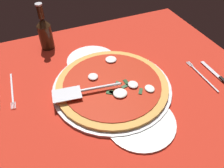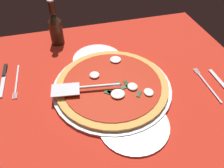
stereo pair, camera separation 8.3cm
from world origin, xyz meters
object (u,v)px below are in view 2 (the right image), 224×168
dinner_plate_left (134,125)px  dinner_plate_right (97,59)px  place_setting_near (216,87)px  beer_bottle (56,28)px  pizza (112,84)px  place_setting_far (10,80)px  pizza_server (81,88)px

dinner_plate_left → dinner_plate_right: 36.54cm
place_setting_near → beer_bottle: bearing=51.5°
pizza → beer_bottle: bearing=24.5°
pizza → dinner_plate_left: bearing=-173.3°
dinner_plate_right → pizza: (-18.42, -1.53, 1.64)cm
dinner_plate_left → place_setting_near: bearing=-76.7°
pizza → place_setting_far: 39.63cm
pizza → place_setting_near: (-9.59, -37.52, -1.79)cm
dinner_plate_left → beer_bottle: (53.63, 18.40, 7.59)cm
dinner_plate_left → place_setting_far: size_ratio=1.07×
dinner_plate_right → place_setting_near: (-28.02, -39.05, -0.15)cm
pizza_server → dinner_plate_right: bearing=-109.3°
pizza → place_setting_near: bearing=-104.3°
pizza → place_setting_near: pizza is taller
dinner_plate_left → place_setting_near: (8.34, -35.42, -0.15)cm
place_setting_near → place_setting_far: same height
pizza → place_setting_far: size_ratio=1.93×
dinner_plate_right → beer_bottle: (17.27, 14.76, 7.59)cm
dinner_plate_left → dinner_plate_right: bearing=5.7°
beer_bottle → place_setting_far: bearing=135.6°
place_setting_far → beer_bottle: (20.89, -20.42, 7.73)cm
place_setting_near → dinner_plate_left: bearing=104.8°
dinner_plate_left → dinner_plate_right: (36.36, 3.63, 0.00)cm
pizza_server → place_setting_near: pizza_server is taller
dinner_plate_right → place_setting_far: size_ratio=0.98×
dinner_plate_right → place_setting_far: 35.37cm
pizza_server → place_setting_near: bearing=178.2°
pizza_server → place_setting_far: (15.81, 25.12, -3.92)cm
place_setting_far → beer_bottle: 30.22cm
dinner_plate_left → place_setting_far: (32.74, 38.82, -0.14)cm
dinner_plate_right → pizza_server: pizza_server is taller
beer_bottle → pizza_server: bearing=-172.7°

